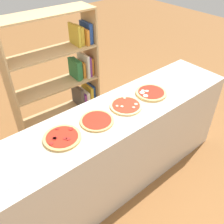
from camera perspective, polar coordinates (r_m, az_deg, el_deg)
ground_plane at (r=2.70m, az=0.00°, el=-15.50°), size 12.00×12.00×0.00m
counter at (r=2.36m, az=0.00°, el=-8.98°), size 2.55×0.56×0.89m
parchment_paper at (r=2.06m, az=0.00°, el=-0.42°), size 2.18×0.34×0.00m
pizza_pepperoni_0 at (r=1.87m, az=-11.30°, el=-5.72°), size 0.28×0.28×0.02m
pizza_plain_1 at (r=1.98m, az=-3.48°, el=-1.97°), size 0.27×0.27×0.02m
pizza_mushroom_2 at (r=2.14m, az=3.15°, el=1.49°), size 0.27×0.27×0.03m
pizza_mozzarella_3 at (r=2.33m, az=8.92°, el=4.34°), size 0.28×0.28×0.03m
bookshelf at (r=2.82m, az=-10.22°, el=6.22°), size 0.96×0.33×1.51m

